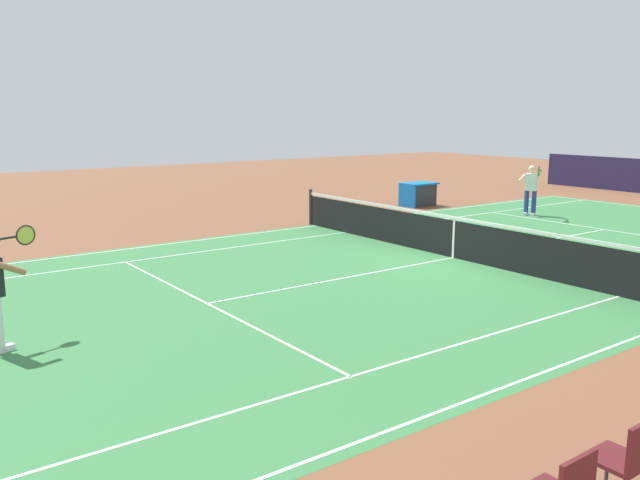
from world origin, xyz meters
name	(u,v)px	position (x,y,z in m)	size (l,w,h in m)	color
ground_plane	(453,258)	(0.00, 0.00, 0.00)	(60.00, 60.00, 0.00)	brown
court_slab	(453,258)	(0.00, 0.00, 0.00)	(24.20, 11.40, 0.00)	#387A42
court_line_markings	(453,258)	(0.00, 0.00, 0.00)	(23.85, 11.05, 0.01)	white
tennis_net	(454,237)	(0.00, 0.00, 0.49)	(0.10, 11.70, 1.08)	#2D2D33
tennis_player_far	(531,187)	(-6.93, -2.99, 0.93)	(0.89, 0.98, 1.70)	navy
tennis_ball	(455,226)	(-3.13, -2.82, 0.03)	(0.07, 0.07, 0.07)	#CCE01E
spectator_chair_6	(627,457)	(6.37, 7.78, 0.52)	(0.44, 0.44, 0.88)	#38383D
equipment_cart_tarped	(418,194)	(-5.50, -6.76, 0.44)	(1.25, 0.84, 0.85)	#2D2D33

